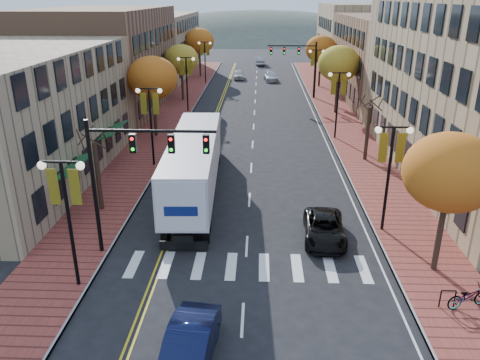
# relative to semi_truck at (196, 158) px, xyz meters

# --- Properties ---
(ground) EXTENTS (200.00, 200.00, 0.00)m
(ground) POSITION_rel_semi_truck_xyz_m (3.53, -11.04, -2.42)
(ground) COLOR black
(ground) RESTS_ON ground
(sidewalk_left) EXTENTS (4.00, 85.00, 0.15)m
(sidewalk_left) POSITION_rel_semi_truck_xyz_m (-5.47, 21.46, -2.35)
(sidewalk_left) COLOR brown
(sidewalk_left) RESTS_ON ground
(sidewalk_right) EXTENTS (4.00, 85.00, 0.15)m
(sidewalk_right) POSITION_rel_semi_truck_xyz_m (12.53, 21.46, -2.35)
(sidewalk_right) COLOR brown
(sidewalk_right) RESTS_ON ground
(building_left_near) EXTENTS (12.00, 22.00, 9.00)m
(building_left_near) POSITION_rel_semi_truck_xyz_m (-13.47, 1.96, 2.08)
(building_left_near) COLOR #9E8966
(building_left_near) RESTS_ON ground
(building_left_mid) EXTENTS (12.00, 24.00, 11.00)m
(building_left_mid) POSITION_rel_semi_truck_xyz_m (-13.47, 24.96, 3.08)
(building_left_mid) COLOR brown
(building_left_mid) RESTS_ON ground
(building_left_far) EXTENTS (12.00, 26.00, 9.50)m
(building_left_far) POSITION_rel_semi_truck_xyz_m (-13.47, 49.96, 2.33)
(building_left_far) COLOR #9E8966
(building_left_far) RESTS_ON ground
(building_right_mid) EXTENTS (15.00, 24.00, 10.00)m
(building_right_mid) POSITION_rel_semi_truck_xyz_m (22.03, 30.96, 2.58)
(building_right_mid) COLOR brown
(building_right_mid) RESTS_ON ground
(building_right_far) EXTENTS (15.00, 20.00, 11.00)m
(building_right_far) POSITION_rel_semi_truck_xyz_m (22.03, 52.96, 3.08)
(building_right_far) COLOR #9E8966
(building_right_far) RESTS_ON ground
(tree_left_a) EXTENTS (0.28, 0.28, 4.20)m
(tree_left_a) POSITION_rel_semi_truck_xyz_m (-5.47, -3.04, -0.17)
(tree_left_a) COLOR #382619
(tree_left_a) RESTS_ON sidewalk_left
(tree_left_b) EXTENTS (4.48, 4.48, 7.21)m
(tree_left_b) POSITION_rel_semi_truck_xyz_m (-5.47, 12.96, 3.02)
(tree_left_b) COLOR #382619
(tree_left_b) RESTS_ON sidewalk_left
(tree_left_c) EXTENTS (4.16, 4.16, 6.69)m
(tree_left_c) POSITION_rel_semi_truck_xyz_m (-5.47, 28.96, 2.63)
(tree_left_c) COLOR #382619
(tree_left_c) RESTS_ON sidewalk_left
(tree_left_d) EXTENTS (4.61, 4.61, 7.42)m
(tree_left_d) POSITION_rel_semi_truck_xyz_m (-5.47, 46.96, 3.18)
(tree_left_d) COLOR #382619
(tree_left_d) RESTS_ON sidewalk_left
(tree_right_a) EXTENTS (4.16, 4.16, 6.69)m
(tree_right_a) POSITION_rel_semi_truck_xyz_m (12.53, -9.04, 2.63)
(tree_right_a) COLOR #382619
(tree_right_a) RESTS_ON sidewalk_right
(tree_right_b) EXTENTS (0.28, 0.28, 4.20)m
(tree_right_b) POSITION_rel_semi_truck_xyz_m (12.53, 6.96, -0.17)
(tree_right_b) COLOR #382619
(tree_right_b) RESTS_ON sidewalk_right
(tree_right_c) EXTENTS (4.48, 4.48, 7.21)m
(tree_right_c) POSITION_rel_semi_truck_xyz_m (12.53, 22.96, 3.02)
(tree_right_c) COLOR #382619
(tree_right_c) RESTS_ON sidewalk_right
(tree_right_d) EXTENTS (4.35, 4.35, 7.00)m
(tree_right_d) POSITION_rel_semi_truck_xyz_m (12.53, 38.96, 2.86)
(tree_right_d) COLOR #382619
(tree_right_d) RESTS_ON sidewalk_right
(lamp_left_a) EXTENTS (1.96, 0.36, 6.05)m
(lamp_left_a) POSITION_rel_semi_truck_xyz_m (-3.97, -11.04, 1.87)
(lamp_left_a) COLOR black
(lamp_left_a) RESTS_ON ground
(lamp_left_b) EXTENTS (1.96, 0.36, 6.05)m
(lamp_left_b) POSITION_rel_semi_truck_xyz_m (-3.97, 4.96, 1.87)
(lamp_left_b) COLOR black
(lamp_left_b) RESTS_ON ground
(lamp_left_c) EXTENTS (1.96, 0.36, 6.05)m
(lamp_left_c) POSITION_rel_semi_truck_xyz_m (-3.97, 22.96, 1.87)
(lamp_left_c) COLOR black
(lamp_left_c) RESTS_ON ground
(lamp_left_d) EXTENTS (1.96, 0.36, 6.05)m
(lamp_left_d) POSITION_rel_semi_truck_xyz_m (-3.97, 40.96, 1.87)
(lamp_left_d) COLOR black
(lamp_left_d) RESTS_ON ground
(lamp_right_a) EXTENTS (1.96, 0.36, 6.05)m
(lamp_right_a) POSITION_rel_semi_truck_xyz_m (11.03, -5.04, 1.87)
(lamp_right_a) COLOR black
(lamp_right_a) RESTS_ON ground
(lamp_right_b) EXTENTS (1.96, 0.36, 6.05)m
(lamp_right_b) POSITION_rel_semi_truck_xyz_m (11.03, 12.96, 1.87)
(lamp_right_b) COLOR black
(lamp_right_b) RESTS_ON ground
(lamp_right_c) EXTENTS (1.96, 0.36, 6.05)m
(lamp_right_c) POSITION_rel_semi_truck_xyz_m (11.03, 30.96, 1.87)
(lamp_right_c) COLOR black
(lamp_right_c) RESTS_ON ground
(traffic_mast_near) EXTENTS (6.10, 0.35, 7.00)m
(traffic_mast_near) POSITION_rel_semi_truck_xyz_m (-1.94, -8.04, 2.50)
(traffic_mast_near) COLOR black
(traffic_mast_near) RESTS_ON ground
(traffic_mast_far) EXTENTS (6.10, 0.34, 7.00)m
(traffic_mast_far) POSITION_rel_semi_truck_xyz_m (9.01, 30.96, 2.50)
(traffic_mast_far) COLOR black
(traffic_mast_far) RESTS_ON ground
(semi_truck) EXTENTS (3.31, 16.69, 4.15)m
(semi_truck) POSITION_rel_semi_truck_xyz_m (0.00, 0.00, 0.00)
(semi_truck) COLOR black
(semi_truck) RESTS_ON ground
(navy_sedan) EXTENTS (2.01, 4.64, 1.49)m
(navy_sedan) POSITION_rel_semi_truck_xyz_m (1.72, -15.60, -1.68)
(navy_sedan) COLOR black
(navy_sedan) RESTS_ON ground
(black_suv) EXTENTS (2.38, 4.73, 1.28)m
(black_suv) POSITION_rel_semi_truck_xyz_m (7.68, -6.08, -1.78)
(black_suv) COLOR black
(black_suv) RESTS_ON ground
(car_far_white) EXTENTS (1.83, 4.12, 1.38)m
(car_far_white) POSITION_rel_semi_truck_xyz_m (0.77, 45.49, -1.74)
(car_far_white) COLOR silver
(car_far_white) RESTS_ON ground
(car_far_silver) EXTENTS (2.33, 4.77, 1.34)m
(car_far_silver) POSITION_rel_semi_truck_xyz_m (5.74, 44.02, -1.76)
(car_far_silver) COLOR #B8B9C0
(car_far_silver) RESTS_ON ground
(car_far_oncoming) EXTENTS (1.78, 4.67, 1.52)m
(car_far_oncoming) POSITION_rel_semi_truck_xyz_m (4.08, 61.04, -1.66)
(car_far_oncoming) COLOR #919198
(car_far_oncoming) RESTS_ON ground
(bicycle) EXTENTS (2.08, 1.24, 1.03)m
(bicycle) POSITION_rel_semi_truck_xyz_m (12.88, -11.99, -1.76)
(bicycle) COLOR gray
(bicycle) RESTS_ON sidewalk_right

